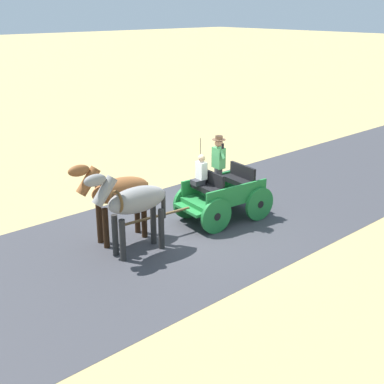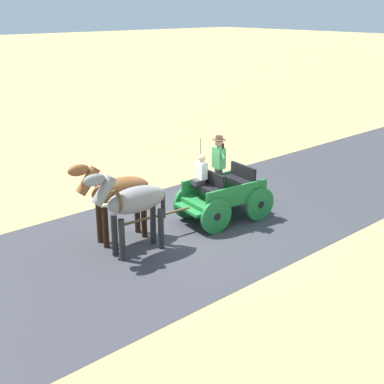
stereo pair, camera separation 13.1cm
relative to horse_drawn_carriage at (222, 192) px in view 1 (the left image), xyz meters
The scene contains 5 objects.
ground_plane 1.09m from the horse_drawn_carriage, 86.03° to the left, with size 200.00×200.00×0.00m, color tan.
road_surface 1.09m from the horse_drawn_carriage, 86.03° to the left, with size 6.14×160.00×0.01m, color #38383D.
horse_drawn_carriage is the anchor object (origin of this frame).
horse_near_side 3.10m from the horse_drawn_carriage, 91.47° to the left, with size 0.70×2.14×2.21m.
horse_off_side 3.10m from the horse_drawn_carriage, 75.54° to the left, with size 0.74×2.14×2.21m.
Camera 1 is at (-9.55, 8.90, 5.73)m, focal length 48.17 mm.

